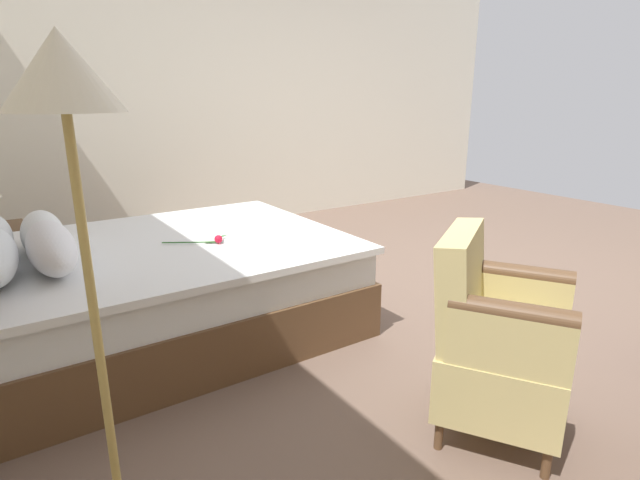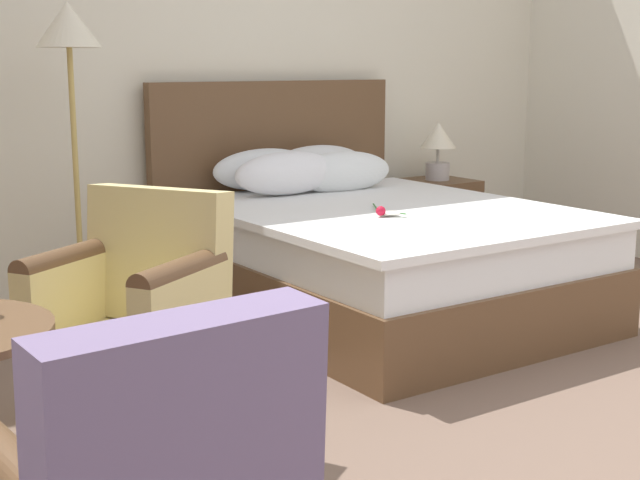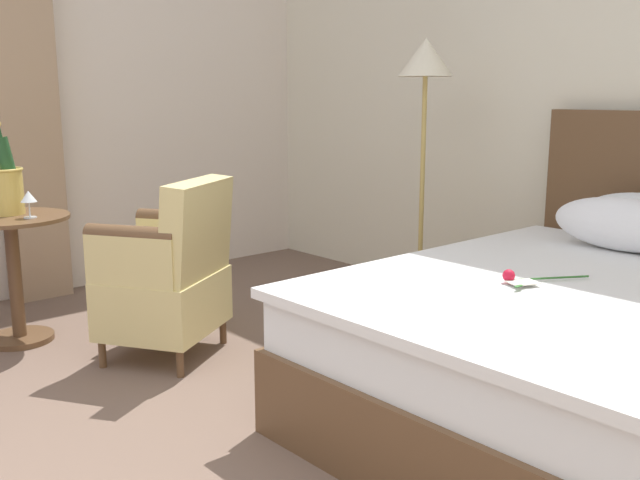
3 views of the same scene
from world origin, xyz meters
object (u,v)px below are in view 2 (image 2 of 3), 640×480
nightstand (436,219)px  bed (369,247)px  bedside_lamp (438,144)px  floor_lamp_brass (70,63)px  armchair_by_window (135,331)px

nightstand → bed: bearing=-146.4°
bedside_lamp → floor_lamp_brass: size_ratio=0.24×
nightstand → floor_lamp_brass: (-2.56, -0.24, 1.04)m
bedside_lamp → floor_lamp_brass: (-2.56, -0.24, 0.53)m
bed → bedside_lamp: bed is taller
nightstand → bedside_lamp: (-0.00, -0.00, 0.51)m
bed → floor_lamp_brass: size_ratio=1.35×
bed → bedside_lamp: (1.17, 0.77, 0.44)m
bed → floor_lamp_brass: 1.78m
bedside_lamp → armchair_by_window: 3.39m
bed → bedside_lamp: bearing=33.6°
bed → floor_lamp_brass: (-1.40, 0.53, 0.97)m
bedside_lamp → floor_lamp_brass: 2.63m
floor_lamp_brass → bedside_lamp: bearing=5.4°
floor_lamp_brass → nightstand: bearing=5.4°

